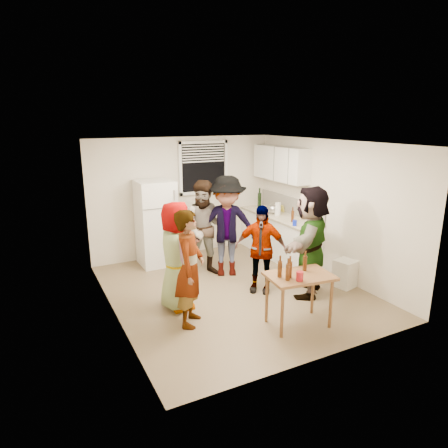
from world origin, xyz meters
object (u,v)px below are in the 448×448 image
refrigerator (156,223)px  guest_back_left (206,274)px  kettle (273,214)px  trash_bin (345,273)px  beer_bottle_counter (292,222)px  serving_table (297,324)px  guest_orange (308,293)px  blue_cup (295,226)px  red_cup (299,281)px  wine_bottle (259,207)px  guest_back_right (227,274)px  guest_stripe (191,323)px  guest_black (260,290)px  beer_bottle_table (304,271)px  guest_grey (178,307)px

refrigerator → guest_back_left: bearing=-56.8°
kettle → trash_bin: (0.16, -2.05, -0.65)m
guest_back_left → beer_bottle_counter: bearing=11.1°
serving_table → guest_orange: size_ratio=0.49×
blue_cup → guest_orange: bearing=-112.4°
blue_cup → guest_back_left: blue_cup is taller
trash_bin → red_cup: size_ratio=3.73×
wine_bottle → refrigerator: bearing=-176.7°
guest_back_right → wine_bottle: bearing=64.7°
wine_bottle → guest_back_left: size_ratio=0.18×
wine_bottle → guest_stripe: bearing=-136.2°
refrigerator → guest_black: bearing=-61.0°
trash_bin → red_cup: (-1.69, -0.88, 0.51)m
kettle → serving_table: 3.22m
refrigerator → guest_orange: (1.82, -2.54, -0.85)m
red_cup → blue_cup: bearing=54.9°
wine_bottle → guest_orange: size_ratio=0.18×
refrigerator → beer_bottle_table: bearing=-70.1°
refrigerator → trash_bin: (2.56, -2.61, -0.60)m
guest_orange → guest_stripe: bearing=-40.4°
guest_grey → guest_back_left: 1.42m
guest_black → guest_back_left: bearing=156.4°
serving_table → red_cup: bearing=-128.6°
beer_bottle_counter → guest_grey: beer_bottle_counter is taller
refrigerator → guest_black: size_ratio=1.13×
beer_bottle_table → guest_orange: beer_bottle_table is taller
serving_table → blue_cup: bearing=55.3°
kettle → guest_black: kettle is taller
beer_bottle_table → guest_grey: (-1.49, 1.20, -0.76)m
wine_bottle → blue_cup: 1.74m
guest_back_left → trash_bin: bearing=-18.0°
wine_bottle → serving_table: 3.88m
kettle → guest_back_left: (-1.76, -0.42, -0.90)m
kettle → guest_black: bearing=-110.8°
blue_cup → guest_black: size_ratio=0.07×
guest_orange → beer_bottle_table: bearing=4.8°
beer_bottle_counter → red_cup: (-1.48, -2.17, -0.14)m
kettle → blue_cup: 1.03m
guest_grey → guest_back_left: size_ratio=0.94×
refrigerator → guest_stripe: size_ratio=1.01×
blue_cup → red_cup: size_ratio=0.84×
refrigerator → guest_back_left: refrigerator is taller
beer_bottle_counter → guest_back_right: bearing=173.3°
refrigerator → guest_stripe: refrigerator is taller
beer_bottle_counter → serving_table: (-1.34, -2.00, -0.90)m
guest_black → blue_cup: bearing=66.6°
guest_grey → guest_back_left: guest_back_left is taller
refrigerator → guest_orange: bearing=-54.4°
trash_bin → wine_bottle: bearing=91.3°
serving_table → guest_back_left: serving_table is taller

